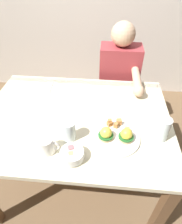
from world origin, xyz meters
TOP-DOWN VIEW (x-y plane):
  - ground_plane at (0.00, 0.00)m, footprint 6.00×6.00m
  - dining_table at (0.00, 0.00)m, footprint 1.20×0.90m
  - eggs_benedict_plate at (0.26, -0.17)m, footprint 0.27×0.27m
  - fruit_bowl at (0.04, -0.32)m, footprint 0.12×0.12m
  - coffee_mug at (-0.10, -0.29)m, footprint 0.11×0.08m
  - fork at (-0.23, 0.28)m, footprint 0.02×0.16m
  - water_glass_near at (0.50, -0.14)m, footprint 0.08×0.08m
  - water_glass_far at (0.00, -0.19)m, footprint 0.07×0.07m
  - diner_person at (0.30, 0.60)m, footprint 0.34×0.54m

SIDE VIEW (x-z plane):
  - ground_plane at x=0.00m, z-range 0.00..0.00m
  - dining_table at x=0.00m, z-range 0.26..1.00m
  - diner_person at x=0.30m, z-range 0.08..1.22m
  - fork at x=-0.23m, z-range 0.74..0.74m
  - eggs_benedict_plate at x=0.26m, z-range 0.72..0.81m
  - fruit_bowl at x=0.04m, z-range 0.74..0.80m
  - coffee_mug at x=-0.10m, z-range 0.74..0.84m
  - water_glass_far at x=0.00m, z-range 0.73..0.85m
  - water_glass_near at x=0.50m, z-range 0.73..0.87m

